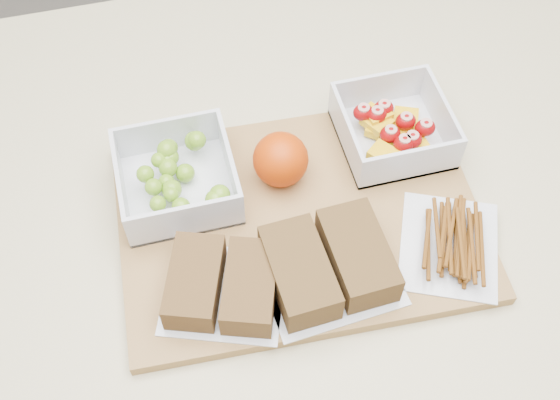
# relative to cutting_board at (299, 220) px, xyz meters

# --- Properties ---
(counter) EXTENTS (1.20, 0.90, 0.90)m
(counter) POSITION_rel_cutting_board_xyz_m (-0.01, 0.00, -0.46)
(counter) COLOR beige
(counter) RESTS_ON ground
(cutting_board) EXTENTS (0.44, 0.32, 0.02)m
(cutting_board) POSITION_rel_cutting_board_xyz_m (0.00, 0.00, 0.00)
(cutting_board) COLOR #9E7541
(cutting_board) RESTS_ON counter
(grape_container) EXTENTS (0.13, 0.13, 0.06)m
(grape_container) POSITION_rel_cutting_board_xyz_m (-0.13, 0.07, 0.03)
(grape_container) COLOR silver
(grape_container) RESTS_ON cutting_board
(fruit_container) EXTENTS (0.13, 0.13, 0.05)m
(fruit_container) POSITION_rel_cutting_board_xyz_m (0.14, 0.08, 0.03)
(fruit_container) COLOR silver
(fruit_container) RESTS_ON cutting_board
(orange) EXTENTS (0.07, 0.07, 0.07)m
(orange) POSITION_rel_cutting_board_xyz_m (-0.01, 0.06, 0.04)
(orange) COLOR #C43A04
(orange) RESTS_ON cutting_board
(sandwich_bag_left) EXTENTS (0.16, 0.15, 0.04)m
(sandwich_bag_left) POSITION_rel_cutting_board_xyz_m (-0.11, -0.08, 0.03)
(sandwich_bag_left) COLOR silver
(sandwich_bag_left) RESTS_ON cutting_board
(sandwich_bag_center) EXTENTS (0.15, 0.14, 0.04)m
(sandwich_bag_center) POSITION_rel_cutting_board_xyz_m (0.01, -0.08, 0.03)
(sandwich_bag_center) COLOR silver
(sandwich_bag_center) RESTS_ON cutting_board
(pretzel_bag) EXTENTS (0.15, 0.16, 0.03)m
(pretzel_bag) POSITION_rel_cutting_board_xyz_m (0.15, -0.08, 0.02)
(pretzel_bag) COLOR silver
(pretzel_bag) RESTS_ON cutting_board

